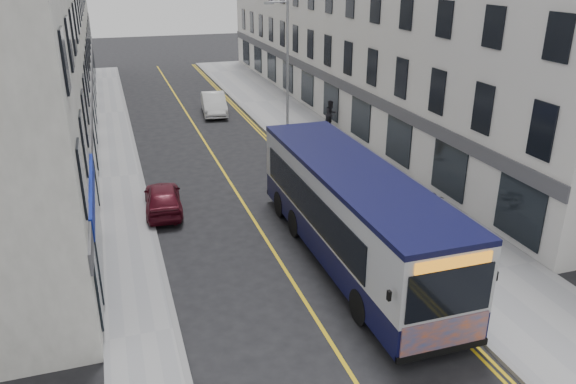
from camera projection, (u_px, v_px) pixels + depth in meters
ground at (295, 286)px, 18.24m from camera, size 140.00×140.00×0.00m
pavement_east at (334, 155)px, 30.57m from camera, size 4.50×64.00×0.12m
pavement_west at (120, 177)px, 27.36m from camera, size 2.00×64.00×0.12m
kerb_east at (295, 159)px, 29.92m from camera, size 0.18×64.00×0.13m
kerb_west at (141, 175)px, 27.64m from camera, size 0.18×64.00×0.13m
road_centre_line at (221, 167)px, 28.81m from camera, size 0.12×64.00×0.01m
road_dbl_yellow_inner at (287, 161)px, 29.82m from camera, size 0.10×64.00×0.01m
road_dbl_yellow_outer at (290, 160)px, 29.88m from camera, size 0.10×64.00×0.01m
terrace_east at (358, 15)px, 37.55m from camera, size 6.00×46.00×13.00m
terrace_west at (27, 25)px, 31.71m from camera, size 6.00×46.00×13.00m
streetlamp at (286, 71)px, 30.10m from camera, size 1.32×0.18×8.00m
city_bus at (352, 211)px, 19.17m from camera, size 2.76×11.84×3.44m
bicycle at (427, 208)px, 22.55m from camera, size 1.91×0.87×0.97m
pedestrian_near at (344, 155)px, 27.85m from camera, size 0.60×0.42×1.58m
pedestrian_far at (331, 114)px, 34.97m from camera, size 1.02×0.92×1.74m
car_white at (214, 104)px, 38.72m from camera, size 1.99×4.54×1.45m
car_maroon at (163, 198)px, 23.46m from camera, size 1.73×3.80×1.26m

